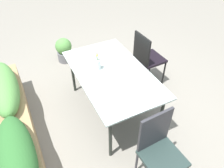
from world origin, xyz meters
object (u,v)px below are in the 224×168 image
object	(u,v)px
chair_near_right	(147,56)
potted_plant	(64,50)
flower_vase	(98,64)
chair_end_left	(159,148)
planter_box	(14,127)
dining_table	(112,75)

from	to	relation	value
chair_near_right	potted_plant	world-z (taller)	chair_near_right
chair_near_right	potted_plant	bearing A→B (deg)	-143.27
flower_vase	potted_plant	distance (m)	1.62
potted_plant	chair_end_left	bearing A→B (deg)	-175.15
planter_box	potted_plant	size ratio (longest dim) A/B	5.25
flower_vase	potted_plant	world-z (taller)	flower_vase
dining_table	potted_plant	size ratio (longest dim) A/B	3.23
chair_end_left	flower_vase	world-z (taller)	flower_vase
dining_table	chair_end_left	world-z (taller)	chair_end_left
chair_end_left	chair_near_right	bearing A→B (deg)	-121.59
planter_box	chair_end_left	bearing A→B (deg)	-129.36
dining_table	flower_vase	distance (m)	0.25
dining_table	potted_plant	world-z (taller)	dining_table
chair_end_left	potted_plant	xyz separation A→B (m)	(2.80, 0.24, -0.27)
chair_near_right	flower_vase	xyz separation A→B (m)	(-0.20, 0.95, 0.29)
chair_end_left	flower_vase	bearing A→B (deg)	-86.95
chair_near_right	planter_box	xyz separation A→B (m)	(-0.36, 2.20, -0.19)
flower_vase	planter_box	bearing A→B (deg)	97.60
planter_box	potted_plant	bearing A→B (deg)	-34.33
planter_box	flower_vase	bearing A→B (deg)	-82.40
chair_near_right	planter_box	size ratio (longest dim) A/B	0.37
planter_box	potted_plant	world-z (taller)	planter_box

